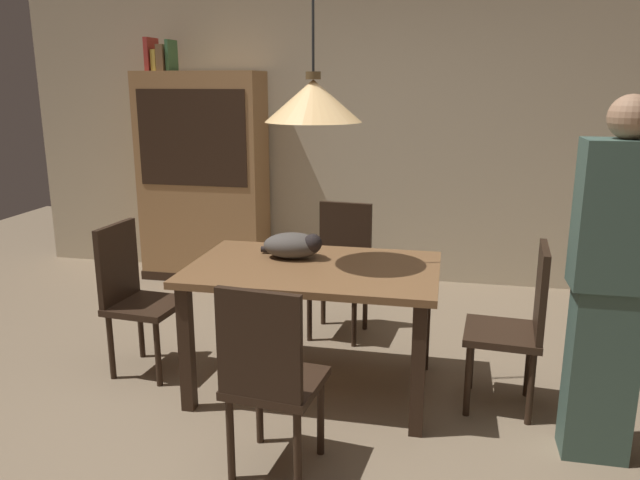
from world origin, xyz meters
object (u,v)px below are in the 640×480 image
Objects in this scene: hutch_bookcase at (204,182)px; book_yellow_short at (158,60)px; chair_right_side at (518,321)px; cat_sleeping at (294,245)px; book_green_slim at (172,56)px; chair_left_side at (134,292)px; dining_table at (314,283)px; book_red_tall at (152,55)px; chair_near_front at (269,374)px; chair_far_back at (341,263)px; book_brown_thick at (165,58)px; person_standing at (611,284)px; pendant_lamp at (313,100)px.

hutch_bookcase is 9.25× the size of book_yellow_short.
chair_right_side reaches higher than cat_sleeping.
hutch_bookcase is 7.12× the size of book_green_slim.
dining_table is at bearing -0.36° from chair_left_side.
book_red_tall is 0.19m from book_green_slim.
cat_sleeping is 2.73m from book_red_tall.
hutch_bookcase is (-1.42, 2.79, 0.38)m from chair_near_front.
chair_far_back is (1.14, 0.87, 0.00)m from chair_left_side.
chair_right_side is 3.22m from hutch_bookcase.
book_green_slim is (-2.80, 1.92, 1.47)m from chair_right_side.
chair_far_back is (0.02, 1.76, 0.00)m from chair_near_front.
chair_far_back is at bearing -29.74° from book_yellow_short.
book_brown_thick is at bearing 179.72° from hutch_bookcase.
cat_sleeping is at bearing -101.87° from chair_far_back.
chair_left_side is 2.65m from person_standing.
book_yellow_short is 0.07m from book_brown_thick.
chair_near_front reaches higher than cat_sleeping.
chair_far_back is 1.45m from pendant_lamp.
cat_sleeping is 2.19m from hutch_bookcase.
pendant_lamp is (0.15, -0.14, 0.84)m from cat_sleeping.
chair_far_back is 3.32× the size of book_red_tall.
book_brown_thick reaches higher than dining_table.
chair_near_front is 4.65× the size of book_yellow_short.
person_standing is at bearing -35.66° from book_brown_thick.
cat_sleeping is (-0.16, -0.74, 0.32)m from chair_far_back.
book_red_tall is 0.16× the size of person_standing.
chair_right_side is at bearing -32.71° from book_red_tall.
dining_table is at bearing -48.81° from book_green_slim.
chair_left_side is at bearing 141.67° from chair_near_front.
chair_left_side is at bearing 179.64° from pendant_lamp.
pendant_lamp reaches higher than chair_right_side.
book_green_slim is (0.19, 0.00, -0.01)m from book_red_tall.
dining_table is 0.82× the size of person_standing.
chair_near_front is at bearing -59.18° from book_green_slim.
person_standing is (2.59, -0.39, 0.35)m from chair_left_side.
person_standing is (1.47, -0.38, 0.22)m from dining_table.
dining_table is 5.00× the size of book_red_tall.
chair_right_side is at bearing -0.33° from chair_left_side.
book_red_tall is 1.40× the size of book_yellow_short.
person_standing is at bearing -17.87° from cat_sleeping.
chair_near_front is at bearing -57.25° from book_yellow_short.
hutch_bookcase is (-2.56, 1.92, 0.38)m from chair_right_side.
book_yellow_short reaches higher than chair_right_side.
pendant_lamp is at bearing -90.53° from chair_far_back.
chair_left_side is at bearing -68.96° from book_red_tall.
chair_far_back is 1.96m from person_standing.
book_brown_thick reaches higher than person_standing.
dining_table is at bearing -47.79° from book_brown_thick.
book_green_slim is at bearing 145.59° from chair_right_side.
cat_sleeping is at bearing 173.63° from chair_right_side.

